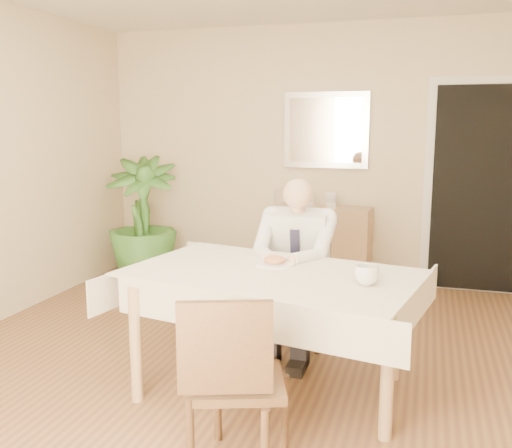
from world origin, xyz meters
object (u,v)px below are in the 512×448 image
(seated_man, at_px, (294,259))
(potted_palm, at_px, (142,219))
(dining_table, at_px, (271,285))
(chair_near, at_px, (234,376))
(sideboard, at_px, (321,245))
(coffee_mug, at_px, (367,275))
(chair_far, at_px, (302,280))

(seated_man, bearing_deg, potted_palm, 143.39)
(dining_table, relative_size, chair_near, 2.16)
(seated_man, height_order, potted_palm, potted_palm)
(sideboard, xyz_separation_m, potted_palm, (-1.80, -0.40, 0.25))
(dining_table, xyz_separation_m, sideboard, (-0.14, 2.44, -0.27))
(seated_man, xyz_separation_m, coffee_mug, (0.57, -0.70, 0.12))
(chair_near, bearing_deg, chair_far, 72.65)
(dining_table, relative_size, seated_man, 1.53)
(chair_far, bearing_deg, potted_palm, 150.81)
(dining_table, distance_m, seated_man, 0.59)
(dining_table, xyz_separation_m, chair_far, (-0.00, 0.87, -0.20))
(sideboard, bearing_deg, dining_table, -82.90)
(chair_near, xyz_separation_m, sideboard, (-0.21, 3.32, -0.10))
(chair_far, relative_size, coffee_mug, 6.16)
(seated_man, xyz_separation_m, sideboard, (-0.14, 1.85, -0.29))
(coffee_mug, bearing_deg, dining_table, 169.11)
(chair_near, distance_m, sideboard, 3.33)
(dining_table, relative_size, coffee_mug, 14.10)
(chair_far, relative_size, sideboard, 0.84)
(chair_far, relative_size, chair_near, 0.94)
(sideboard, bearing_deg, seated_man, -81.83)
(coffee_mug, bearing_deg, chair_far, 120.19)
(chair_near, xyz_separation_m, seated_man, (-0.06, 1.48, 0.20))
(dining_table, height_order, potted_palm, potted_palm)
(sideboard, bearing_deg, potted_palm, -163.71)
(chair_far, bearing_deg, seated_man, -88.31)
(chair_near, relative_size, sideboard, 0.89)
(potted_palm, bearing_deg, coffee_mug, -40.47)
(potted_palm, bearing_deg, sideboard, 12.54)
(dining_table, height_order, sideboard, sideboard)
(sideboard, bearing_deg, coffee_mug, -70.57)
(coffee_mug, xyz_separation_m, potted_palm, (-2.52, 2.15, -0.16))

